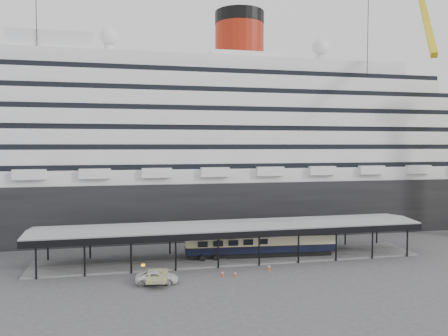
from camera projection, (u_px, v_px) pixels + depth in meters
The scene contains 8 objects.
ground at pixel (241, 269), 58.87m from camera, with size 200.00×200.00×0.00m, color #3E3E41.
cruise_ship at pixel (202, 137), 89.13m from camera, with size 130.00×30.00×43.90m.
platform_canopy at pixel (232, 243), 63.62m from camera, with size 56.00×9.18×5.30m.
port_truck at pixel (157, 278), 52.51m from camera, with size 2.38×5.17×1.44m, color silver.
pullman_carriage at pixel (260, 240), 64.53m from camera, with size 22.31×4.71×21.74m.
traffic_cone_left at pixel (235, 274), 55.27m from camera, with size 0.37×0.37×0.67m.
traffic_cone_mid at pixel (223, 273), 55.33m from camera, with size 0.45×0.45×0.78m.
traffic_cone_right at pixel (269, 267), 58.03m from camera, with size 0.56×0.56×0.85m.
Camera 1 is at (-14.67, -56.24, 16.65)m, focal length 35.00 mm.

